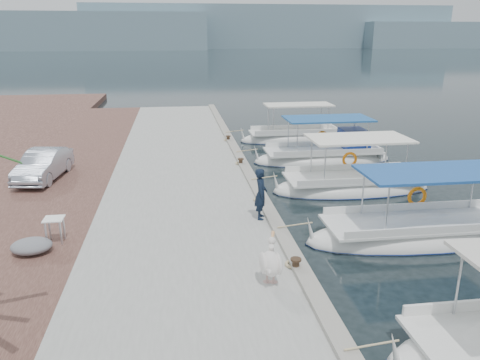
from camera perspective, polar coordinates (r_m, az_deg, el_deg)
name	(u,v)px	position (r m, az deg, el deg)	size (l,w,h in m)	color
ground	(279,232)	(15.55, 4.74, -6.36)	(400.00, 400.00, 0.00)	black
concrete_quay	(183,183)	(19.80, -6.92, -0.36)	(6.00, 40.00, 0.50)	#969792
quay_curb	(249,173)	(19.94, 1.06, 0.83)	(0.44, 40.00, 0.12)	gray
cobblestone_strip	(60,188)	(20.37, -21.11, -0.93)	(4.00, 40.00, 0.50)	#4E2F29
distant_hills	(246,30)	(217.85, 0.76, 17.80)	(330.00, 60.00, 18.00)	gray
fishing_caique_b	(423,234)	(16.13, 21.40, -6.20)	(7.76, 2.43, 2.83)	white
fishing_caique_c	(351,187)	(20.09, 13.43, -0.84)	(6.74, 2.51, 2.83)	white
fishing_caique_d	(325,157)	(24.35, 10.26, 2.72)	(7.15, 2.48, 2.83)	white
fishing_caique_e	(295,139)	(28.78, 6.67, 5.02)	(6.69, 2.00, 2.83)	white
mooring_bollards	(260,198)	(16.60, 2.50, -2.17)	(0.28, 20.28, 0.33)	black
pelican	(271,262)	(11.37, 3.76, -9.96)	(0.63, 1.34, 1.04)	tan
fisherman	(261,194)	(15.03, 2.56, -1.69)	(0.61, 0.40, 1.68)	black
parked_car	(43,165)	(20.83, -22.84, 1.72)	(1.28, 3.68, 1.21)	#A5ADBC
tarp_bundle	(32,246)	(14.13, -24.07, -7.36)	(1.10, 0.90, 0.40)	slate
folding_table	(54,225)	(14.44, -21.69, -5.13)	(0.55, 0.55, 0.73)	silver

